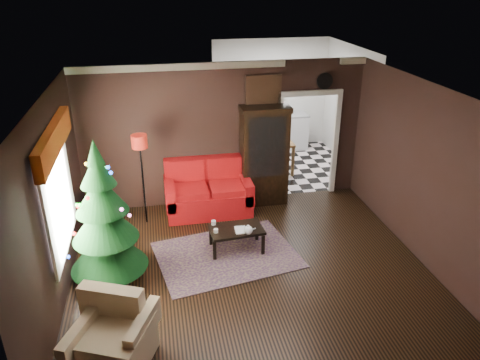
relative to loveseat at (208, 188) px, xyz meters
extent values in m
plane|color=black|center=(0.40, -2.05, -0.50)|extent=(5.50, 5.50, 0.00)
plane|color=white|center=(0.40, -2.05, 2.30)|extent=(5.50, 5.50, 0.00)
plane|color=black|center=(0.40, 0.45, 0.90)|extent=(5.50, 0.00, 5.50)
plane|color=black|center=(0.40, -4.55, 0.90)|extent=(5.50, 0.00, 5.50)
plane|color=black|center=(-2.35, -2.05, 0.90)|extent=(0.00, 5.50, 5.50)
plane|color=black|center=(3.15, -2.05, 0.90)|extent=(0.00, 5.50, 5.50)
cube|color=white|center=(-2.31, -1.85, 0.95)|extent=(0.05, 1.60, 1.40)
cube|color=maroon|center=(-2.23, -1.85, 1.77)|extent=(0.12, 2.10, 0.35)
plane|color=white|center=(2.10, 1.95, -0.50)|extent=(3.00, 3.00, 0.00)
cube|color=white|center=(2.10, 3.40, 1.20)|extent=(0.70, 0.06, 0.70)
cube|color=#412F3C|center=(0.09, -1.58, -0.49)|extent=(2.48, 1.99, 0.01)
cylinder|color=silver|center=(-0.07, -1.23, -0.06)|extent=(0.09, 0.09, 0.07)
cylinder|color=white|center=(-0.07, -1.50, -0.06)|extent=(0.10, 0.10, 0.06)
imported|color=olive|center=(0.25, -1.51, 0.03)|extent=(0.18, 0.03, 0.25)
cylinder|color=silver|center=(2.35, 0.40, 1.88)|extent=(0.32, 0.32, 0.06)
cube|color=#B57956|center=(1.15, 0.41, 1.75)|extent=(0.62, 0.05, 0.52)
cube|color=silver|center=(2.10, 3.15, -0.05)|extent=(1.80, 0.60, 0.90)
camera|label=1|loc=(-0.92, -7.90, 3.77)|focal=34.30mm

